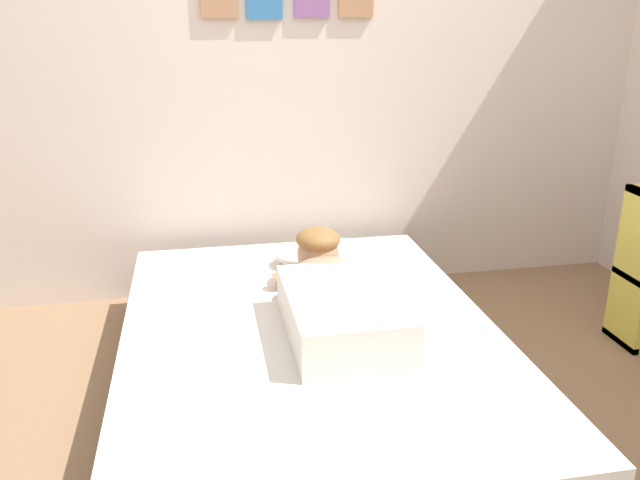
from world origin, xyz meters
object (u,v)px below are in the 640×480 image
person_lying (335,296)px  coffee_cup (344,278)px  bed (310,362)px  cell_phone (403,348)px  pillow (328,253)px

person_lying → coffee_cup: 0.35m
bed → cell_phone: cell_phone is taller
bed → coffee_cup: size_ratio=16.46×
bed → pillow: size_ratio=3.96×
pillow → coffee_cup: 0.29m
pillow → coffee_cup: (0.02, -0.29, -0.02)m
person_lying → coffee_cup: bearing=70.9°
cell_phone → coffee_cup: bearing=97.9°
person_lying → coffee_cup: size_ratio=7.36×
pillow → coffee_cup: bearing=-86.4°
coffee_cup → bed: bearing=-121.1°
coffee_cup → cell_phone: size_ratio=0.89×
coffee_cup → person_lying: bearing=-109.1°
person_lying → cell_phone: bearing=-55.1°
cell_phone → person_lying: bearing=124.9°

